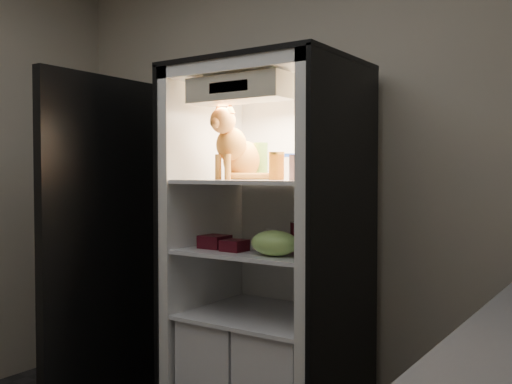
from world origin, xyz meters
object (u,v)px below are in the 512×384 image
parmesan_shaker (261,161)px  condiment_jar (272,239)px  refrigerator (271,276)px  pepper_jar (329,161)px  tabby_cat (237,151)px  mayo_tub (287,166)px  soda_can_c (301,242)px  cream_carton (299,167)px  berry_box_left (215,242)px  salsa_jar (277,166)px  grape_bag (275,243)px  berry_box_right (234,245)px  soda_can_b (308,239)px  soda_can_a (298,235)px

parmesan_shaker → condiment_jar: (0.10, -0.05, -0.40)m
refrigerator → pepper_jar: bearing=5.7°
tabby_cat → condiment_jar: bearing=16.0°
parmesan_shaker → tabby_cat: bearing=-132.6°
mayo_tub → soda_can_c: mayo_tub is taller
soda_can_c → parmesan_shaker: bearing=158.9°
refrigerator → cream_carton: bearing=-34.3°
cream_carton → soda_can_c: cream_carton is taller
berry_box_left → salsa_jar: bearing=17.5°
tabby_cat → soda_can_c: tabby_cat is taller
pepper_jar → grape_bag: bearing=-116.8°
tabby_cat → grape_bag: 0.56m
soda_can_c → tabby_cat: bearing=175.8°
salsa_jar → soda_can_c: (0.16, -0.04, -0.36)m
refrigerator → soda_can_c: (0.25, -0.13, 0.21)m
refrigerator → pepper_jar: size_ratio=10.34×
mayo_tub → pepper_jar: pepper_jar is taller
mayo_tub → refrigerator: bearing=-109.8°
pepper_jar → condiment_jar: size_ratio=1.82×
mayo_tub → berry_box_right: mayo_tub is taller
tabby_cat → soda_can_b: bearing=18.1°
refrigerator → condiment_jar: size_ratio=18.77×
soda_can_b → condiment_jar: soda_can_b is taller
pepper_jar → soda_can_c: pepper_jar is taller
tabby_cat → mayo_tub: bearing=51.8°
mayo_tub → soda_can_c: bearing=-45.7°
mayo_tub → pepper_jar: (0.28, -0.07, 0.02)m
soda_can_a → soda_can_c: soda_can_a is taller
condiment_jar → pepper_jar: bearing=18.1°
mayo_tub → cream_carton: (0.24, -0.29, -0.01)m
condiment_jar → berry_box_left: 0.29m
grape_bag → pepper_jar: bearing=63.2°
tabby_cat → pepper_jar: (0.46, 0.13, -0.05)m
mayo_tub → cream_carton: 0.38m
tabby_cat → grape_bag: tabby_cat is taller
mayo_tub → soda_can_c: (0.22, -0.22, -0.36)m
mayo_tub → berry_box_right: bearing=-108.4°
pepper_jar → condiment_jar: (-0.27, -0.09, -0.39)m
tabby_cat → berry_box_left: (-0.08, -0.09, -0.46)m
tabby_cat → soda_can_b: size_ratio=3.31×
condiment_jar → salsa_jar: bearing=-31.5°
cream_carton → condiment_jar: 0.45m
tabby_cat → mayo_tub: (0.18, 0.20, -0.08)m
mayo_tub → grape_bag: mayo_tub is taller
tabby_cat → soda_can_a: size_ratio=2.83×
soda_can_c → berry_box_left: (-0.48, -0.06, -0.03)m
mayo_tub → parmesan_shaker: bearing=-132.0°
salsa_jar → soda_can_b: (0.13, 0.08, -0.36)m
parmesan_shaker → salsa_jar: parmesan_shaker is taller
refrigerator → grape_bag: refrigerator is taller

